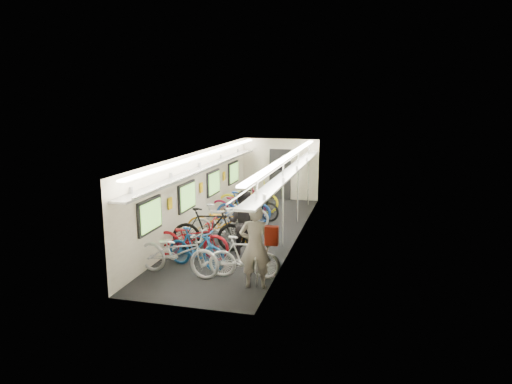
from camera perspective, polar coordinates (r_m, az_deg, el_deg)
The scene contains 16 objects.
train_car_shell at distance 13.94m, azimuth -1.80°, elevation 2.25°, with size 10.00×10.00×10.00m.
bicycle_0 at distance 10.42m, azimuth -9.74°, elevation -7.42°, with size 0.71×2.05×1.07m, color silver.
bicycle_1 at distance 10.81m, azimuth -7.49°, elevation -6.99°, with size 0.45×1.60×0.96m, color #1A559F.
bicycle_2 at distance 11.43m, azimuth -8.05°, elevation -5.79°, with size 0.68×1.96×1.03m, color maroon.
bicycle_3 at distance 11.92m, azimuth -5.91°, elevation -4.69°, with size 0.54×1.92×1.16m, color black.
bicycle_4 at distance 12.62m, azimuth -4.01°, elevation -3.86°, with size 0.74×2.12×1.11m, color #C67D12.
bicycle_5 at distance 12.58m, azimuth -4.42°, elevation -3.93°, with size 0.52×1.84×1.11m, color silver.
bicycle_6 at distance 13.70m, azimuth -2.29°, elevation -2.86°, with size 0.66×1.90×1.00m, color #A4A4A9.
bicycle_7 at distance 14.47m, azimuth -1.57°, elevation -1.96°, with size 0.50×1.75×1.05m, color #194198.
bicycle_8 at distance 15.19m, azimuth -2.28°, elevation -1.44°, with size 0.66×1.90×1.00m, color maroon.
bicycle_9 at distance 14.92m, azimuth -0.09°, elevation -1.64°, with size 0.47×1.68×1.01m, color black.
bicycle_10 at distance 15.75m, azimuth -1.00°, elevation -0.77°, with size 0.73×2.10×1.10m, color yellow.
bicycle_11 at distance 10.13m, azimuth -1.49°, elevation -8.16°, with size 0.45×1.60×0.96m, color white.
passenger_near at distance 9.51m, azimuth -0.12°, elevation -6.81°, with size 0.66×0.43×1.80m, color gray.
passenger_mid at distance 11.60m, azimuth -1.64°, elevation -3.80°, with size 0.81×0.63×1.66m, color black.
backpack at distance 8.93m, azimuth 1.96°, elevation -5.48°, with size 0.26×0.14×0.38m, color #B62412.
Camera 1 is at (3.44, -12.51, 3.87)m, focal length 32.00 mm.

